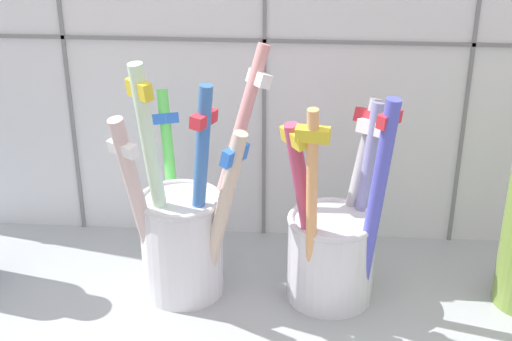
# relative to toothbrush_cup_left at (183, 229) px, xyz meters

# --- Properties ---
(counter_slab) EXTENTS (0.64, 0.22, 0.02)m
(counter_slab) POSITION_rel_toothbrush_cup_left_xyz_m (0.05, -0.02, -0.06)
(counter_slab) COLOR #9EA3A8
(counter_slab) RESTS_ON ground
(toothbrush_cup_left) EXTENTS (0.11, 0.10, 0.19)m
(toothbrush_cup_left) POSITION_rel_toothbrush_cup_left_xyz_m (0.00, 0.00, 0.00)
(toothbrush_cup_left) COLOR silver
(toothbrush_cup_left) RESTS_ON counter_slab
(toothbrush_cup_right) EXTENTS (0.08, 0.09, 0.17)m
(toothbrush_cup_right) POSITION_rel_toothbrush_cup_left_xyz_m (0.11, -0.00, -0.01)
(toothbrush_cup_right) COLOR silver
(toothbrush_cup_right) RESTS_ON counter_slab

